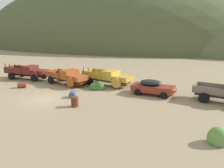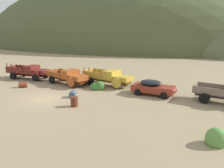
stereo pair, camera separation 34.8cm
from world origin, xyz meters
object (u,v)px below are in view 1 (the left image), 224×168
oil_drum_foreground (22,85)px  truck_oxblood (30,72)px  truck_faded_yellow (110,77)px  car_rust_red (154,87)px  oil_drum_tipped (73,94)px  truck_oxide_orange (69,77)px  oil_drum_by_truck (75,102)px

oil_drum_foreground → truck_oxblood: bearing=124.0°
truck_oxblood → truck_faded_yellow: 11.55m
car_rust_red → oil_drum_foreground: 15.18m
truck_oxblood → car_rust_red: size_ratio=1.36×
truck_faded_yellow → oil_drum_tipped: truck_faded_yellow is taller
oil_drum_tipped → oil_drum_foreground: bearing=175.6°
truck_oxide_orange → truck_faded_yellow: 5.06m
truck_oxide_orange → oil_drum_foreground: (-4.13, -3.59, -0.70)m
oil_drum_tipped → truck_faded_yellow: bearing=78.0°
oil_drum_foreground → car_rust_red: bearing=14.6°
truck_oxblood → truck_faded_yellow: (11.44, 1.56, 0.02)m
truck_faded_yellow → car_rust_red: truck_faded_yellow is taller
car_rust_red → oil_drum_by_truck: size_ratio=5.30×
truck_oxblood → car_rust_red: bearing=-6.9°
truck_oxblood → car_rust_red: (17.27, -0.02, -0.18)m
truck_oxide_orange → truck_faded_yellow: size_ratio=0.99×
truck_oxide_orange → car_rust_red: size_ratio=1.39×
oil_drum_by_truck → truck_faded_yellow: bearing=93.6°
truck_oxblood → oil_drum_foreground: (2.59, -3.85, -0.69)m
truck_faded_yellow → oil_drum_foreground: (-8.85, -5.41, -0.71)m
truck_oxide_orange → truck_faded_yellow: (4.72, 1.82, 0.01)m
car_rust_red → truck_oxblood: bearing=-179.4°
truck_oxblood → truck_oxide_orange: size_ratio=0.98×
truck_oxide_orange → truck_oxblood: bearing=-167.9°
oil_drum_foreground → truck_oxide_orange: bearing=41.0°
truck_oxblood → oil_drum_by_truck: (11.96, -6.59, -0.57)m
truck_oxide_orange → car_rust_red: truck_oxide_orange is taller
truck_oxblood → oil_drum_by_truck: bearing=-35.7°
truck_faded_yellow → oil_drum_by_truck: (0.52, -8.15, -0.59)m
oil_drum_by_truck → car_rust_red: bearing=51.0°
truck_faded_yellow → car_rust_red: 6.04m
oil_drum_foreground → oil_drum_tipped: oil_drum_tipped is taller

